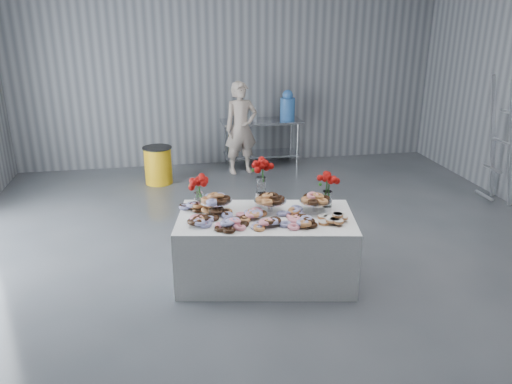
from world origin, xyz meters
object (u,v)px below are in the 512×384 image
(prep_table, at_px, (261,135))
(person, at_px, (241,128))
(water_jug, at_px, (287,106))
(display_table, at_px, (266,248))
(stepladder, at_px, (502,141))
(trash_barrel, at_px, (158,165))

(prep_table, bearing_deg, person, -145.14)
(prep_table, height_order, water_jug, water_jug)
(prep_table, bearing_deg, display_table, -100.36)
(water_jug, bearing_deg, person, -162.13)
(water_jug, height_order, person, person)
(display_table, xyz_separation_m, stepladder, (3.98, 1.67, 0.60))
(display_table, xyz_separation_m, person, (0.34, 3.90, 0.46))
(prep_table, xyz_separation_m, trash_barrel, (-1.94, -0.65, -0.30))
(stepladder, bearing_deg, water_jug, 137.05)
(trash_barrel, bearing_deg, water_jug, 14.86)
(water_jug, xyz_separation_m, person, (-0.93, -0.30, -0.31))
(display_table, distance_m, trash_barrel, 3.74)
(display_table, height_order, stepladder, stepladder)
(water_jug, distance_m, person, 1.03)
(prep_table, height_order, person, person)
(person, bearing_deg, water_jug, 7.62)
(display_table, bearing_deg, water_jug, 73.20)
(prep_table, height_order, stepladder, stepladder)
(display_table, bearing_deg, person, 85.06)
(stepladder, bearing_deg, display_table, -157.22)
(water_jug, bearing_deg, stepladder, -42.95)
(person, bearing_deg, trash_barrel, -177.29)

